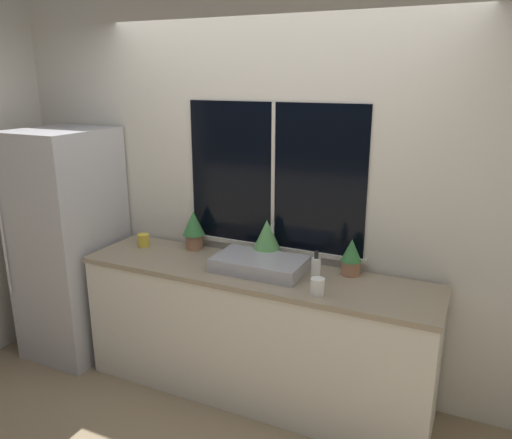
% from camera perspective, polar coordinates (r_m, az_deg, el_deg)
% --- Properties ---
extents(ground_plane, '(14.00, 14.00, 0.00)m').
position_cam_1_polar(ground_plane, '(3.50, -2.33, -21.36)').
color(ground_plane, '#937F60').
extents(wall_back, '(8.00, 0.09, 2.70)m').
position_cam_1_polar(wall_back, '(3.43, 2.22, 3.00)').
color(wall_back, silver).
rests_on(wall_back, ground_plane).
extents(wall_left, '(0.06, 7.00, 2.70)m').
position_cam_1_polar(wall_left, '(5.30, -15.74, 7.04)').
color(wall_left, silver).
rests_on(wall_left, ground_plane).
extents(counter, '(2.39, 0.58, 0.91)m').
position_cam_1_polar(counter, '(3.46, -0.25, -12.85)').
color(counter, silver).
rests_on(counter, ground_plane).
extents(refrigerator, '(0.61, 0.72, 1.76)m').
position_cam_1_polar(refrigerator, '(4.11, -20.45, -2.65)').
color(refrigerator, '#B7B7BC').
rests_on(refrigerator, ground_plane).
extents(sink, '(0.58, 0.40, 0.26)m').
position_cam_1_polar(sink, '(3.25, 0.42, -5.09)').
color(sink, '#ADADB2').
rests_on(sink, counter).
extents(potted_plant_left, '(0.16, 0.16, 0.29)m').
position_cam_1_polar(potted_plant_left, '(3.65, -7.13, -0.96)').
color(potted_plant_left, '#9E6B4C').
rests_on(potted_plant_left, counter).
extents(potted_plant_center, '(0.19, 0.19, 0.29)m').
position_cam_1_polar(potted_plant_center, '(3.38, 1.29, -1.96)').
color(potted_plant_center, '#9E6B4C').
rests_on(potted_plant_center, counter).
extents(potted_plant_right, '(0.13, 0.13, 0.24)m').
position_cam_1_polar(potted_plant_right, '(3.22, 10.84, -4.16)').
color(potted_plant_right, '#9E6B4C').
rests_on(potted_plant_right, counter).
extents(soap_bottle, '(0.06, 0.06, 0.20)m').
position_cam_1_polar(soap_bottle, '(3.07, 6.86, -5.71)').
color(soap_bottle, white).
rests_on(soap_bottle, counter).
extents(mug_yellow, '(0.09, 0.09, 0.09)m').
position_cam_1_polar(mug_yellow, '(3.80, -12.72, -2.32)').
color(mug_yellow, gold).
rests_on(mug_yellow, counter).
extents(mug_white, '(0.08, 0.08, 0.10)m').
position_cam_1_polar(mug_white, '(2.93, 7.03, -7.63)').
color(mug_white, white).
rests_on(mug_white, counter).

